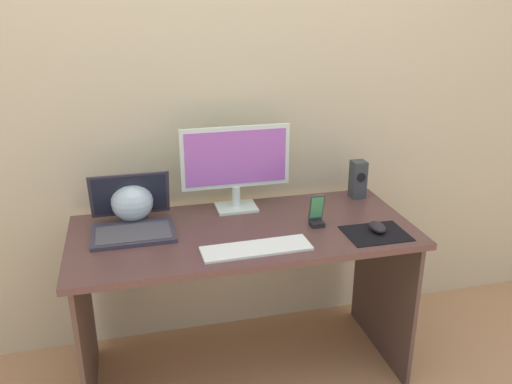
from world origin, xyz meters
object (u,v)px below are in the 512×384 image
object	(u,v)px
fishbowl	(132,201)
mouse	(377,227)
phone_in_dock	(317,215)
speaker_right	(358,179)
monitor	(236,164)
keyboard_external	(256,248)
laptop	(132,220)

from	to	relation	value
fishbowl	mouse	world-z (taller)	fishbowl
mouse	phone_in_dock	distance (m)	0.25
speaker_right	fishbowl	bearing A→B (deg)	-179.27
monitor	fishbowl	xyz separation A→B (m)	(-0.45, -0.01, -0.13)
speaker_right	keyboard_external	distance (m)	0.73
keyboard_external	monitor	bearing A→B (deg)	86.99
laptop	fishbowl	bearing A→B (deg)	86.91
monitor	laptop	xyz separation A→B (m)	(-0.46, -0.12, -0.17)
speaker_right	mouse	xyz separation A→B (m)	(-0.08, -0.38, -0.07)
speaker_right	phone_in_dock	world-z (taller)	speaker_right
speaker_right	fishbowl	world-z (taller)	speaker_right
phone_in_dock	monitor	bearing A→B (deg)	138.30
speaker_right	monitor	bearing A→B (deg)	-179.75
speaker_right	keyboard_external	xyz separation A→B (m)	(-0.60, -0.42, -0.08)
keyboard_external	mouse	size ratio (longest dim) A/B	4.21
laptop	keyboard_external	world-z (taller)	laptop
keyboard_external	phone_in_dock	xyz separation A→B (m)	(0.30, 0.16, 0.04)
laptop	monitor	bearing A→B (deg)	14.91
laptop	fishbowl	world-z (taller)	laptop
laptop	speaker_right	bearing A→B (deg)	6.81
laptop	keyboard_external	distance (m)	0.54
keyboard_external	mouse	world-z (taller)	mouse
monitor	phone_in_dock	bearing A→B (deg)	-41.70
speaker_right	mouse	distance (m)	0.40
monitor	mouse	distance (m)	0.66
phone_in_dock	laptop	bearing A→B (deg)	169.83
laptop	phone_in_dock	size ratio (longest dim) A/B	2.40
keyboard_external	mouse	xyz separation A→B (m)	(0.52, 0.04, 0.02)
laptop	keyboard_external	xyz separation A→B (m)	(0.45, -0.29, -0.04)
fishbowl	phone_in_dock	distance (m)	0.78
speaker_right	keyboard_external	size ratio (longest dim) A/B	0.42
monitor	mouse	bearing A→B (deg)	-36.66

